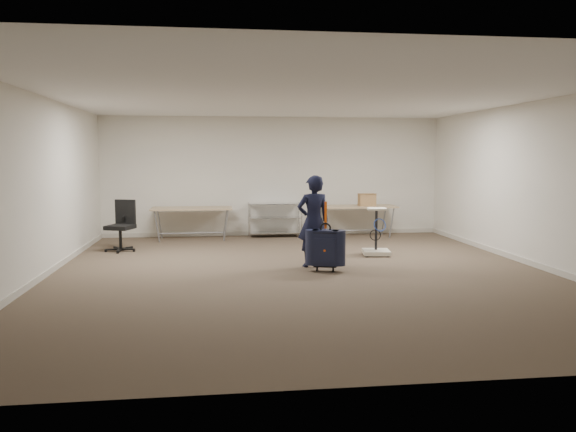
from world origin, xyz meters
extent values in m
plane|color=#46372A|center=(0.00, 0.00, 0.00)|extent=(9.00, 9.00, 0.00)
plane|color=white|center=(0.00, 4.50, 1.40)|extent=(8.00, 0.00, 8.00)
plane|color=white|center=(0.00, -4.50, 1.40)|extent=(8.00, 0.00, 8.00)
plane|color=white|center=(-4.00, 0.00, 1.40)|extent=(0.00, 9.00, 9.00)
plane|color=white|center=(4.00, 0.00, 1.40)|extent=(0.00, 9.00, 9.00)
plane|color=white|center=(0.00, 0.00, 2.80)|extent=(8.00, 8.00, 0.00)
cube|color=beige|center=(0.00, 4.49, 0.05)|extent=(8.00, 0.02, 0.10)
cube|color=beige|center=(-3.99, 0.00, 0.05)|extent=(0.02, 9.00, 0.10)
cube|color=beige|center=(3.99, 0.00, 0.05)|extent=(0.02, 9.00, 0.10)
cube|color=tan|center=(-1.90, 3.95, 0.71)|extent=(1.80, 0.75, 0.03)
cylinder|color=gray|center=(-1.90, 3.95, 0.15)|extent=(1.50, 0.02, 0.02)
cylinder|color=gray|center=(-2.65, 3.65, 0.35)|extent=(0.13, 0.04, 0.69)
cylinder|color=gray|center=(-1.15, 3.65, 0.35)|extent=(0.13, 0.04, 0.69)
cylinder|color=gray|center=(-2.65, 4.25, 0.35)|extent=(0.13, 0.04, 0.69)
cylinder|color=gray|center=(-1.15, 4.25, 0.35)|extent=(0.13, 0.04, 0.69)
cube|color=tan|center=(1.90, 3.95, 0.71)|extent=(1.80, 0.75, 0.03)
cylinder|color=gray|center=(1.90, 3.95, 0.15)|extent=(1.50, 0.02, 0.02)
cylinder|color=gray|center=(1.15, 3.65, 0.35)|extent=(0.13, 0.04, 0.69)
cylinder|color=gray|center=(2.65, 3.65, 0.35)|extent=(0.13, 0.04, 0.69)
cylinder|color=gray|center=(1.15, 4.25, 0.35)|extent=(0.13, 0.04, 0.69)
cylinder|color=gray|center=(2.65, 4.25, 0.35)|extent=(0.13, 0.04, 0.69)
cylinder|color=silver|center=(-0.60, 3.98, 0.40)|extent=(0.02, 0.02, 0.80)
cylinder|color=silver|center=(0.60, 3.98, 0.40)|extent=(0.02, 0.02, 0.80)
cylinder|color=silver|center=(-0.60, 4.42, 0.40)|extent=(0.02, 0.02, 0.80)
cylinder|color=silver|center=(0.60, 4.42, 0.40)|extent=(0.02, 0.02, 0.80)
cube|color=silver|center=(0.00, 4.20, 0.10)|extent=(1.20, 0.45, 0.02)
cube|color=silver|center=(0.00, 4.20, 0.45)|extent=(1.20, 0.45, 0.02)
cube|color=silver|center=(0.00, 4.20, 0.78)|extent=(1.20, 0.45, 0.01)
imported|color=black|center=(0.28, 0.53, 0.78)|extent=(0.61, 0.45, 1.56)
cube|color=black|center=(0.40, 0.08, 0.40)|extent=(0.47, 0.35, 0.57)
cube|color=black|center=(0.41, 0.10, 0.09)|extent=(0.41, 0.27, 0.03)
cylinder|color=black|center=(0.27, 0.12, 0.04)|extent=(0.05, 0.08, 0.08)
cylinder|color=black|center=(0.53, 0.05, 0.04)|extent=(0.05, 0.08, 0.08)
torus|color=black|center=(0.40, 0.08, 0.71)|extent=(0.18, 0.07, 0.18)
cube|color=#E9530C|center=(0.41, 0.10, 0.92)|extent=(0.04, 0.02, 0.44)
cylinder|color=black|center=(-3.25, 2.56, 0.05)|extent=(0.61, 0.61, 0.09)
cylinder|color=black|center=(-3.25, 2.56, 0.25)|extent=(0.06, 0.06, 0.41)
cube|color=black|center=(-3.25, 2.56, 0.48)|extent=(0.60, 0.60, 0.08)
cube|color=black|center=(-3.17, 2.77, 0.76)|extent=(0.42, 0.21, 0.49)
cube|color=beige|center=(1.66, 1.47, 0.06)|extent=(0.56, 0.56, 0.08)
cylinder|color=black|center=(1.46, 1.27, 0.02)|extent=(0.06, 0.06, 0.04)
cylinder|color=black|center=(1.66, 1.52, 0.49)|extent=(0.05, 0.05, 0.79)
cube|color=beige|center=(1.66, 1.47, 0.88)|extent=(0.38, 0.34, 0.04)
torus|color=blue|center=(1.71, 1.39, 0.59)|extent=(0.26, 0.14, 0.24)
cube|color=#956645|center=(2.12, 3.90, 0.87)|extent=(0.39, 0.30, 0.28)
camera|label=1|loc=(-1.33, -8.77, 1.86)|focal=35.00mm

